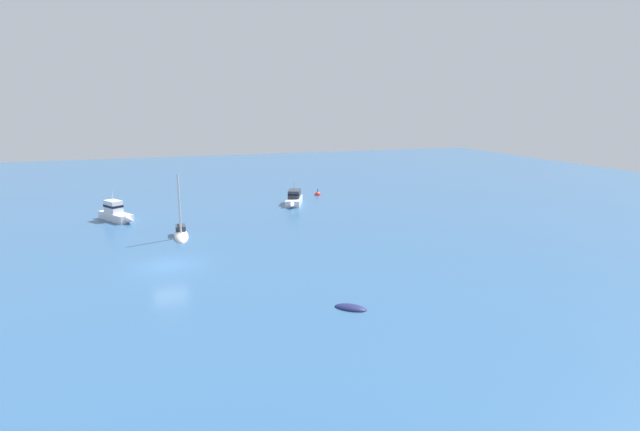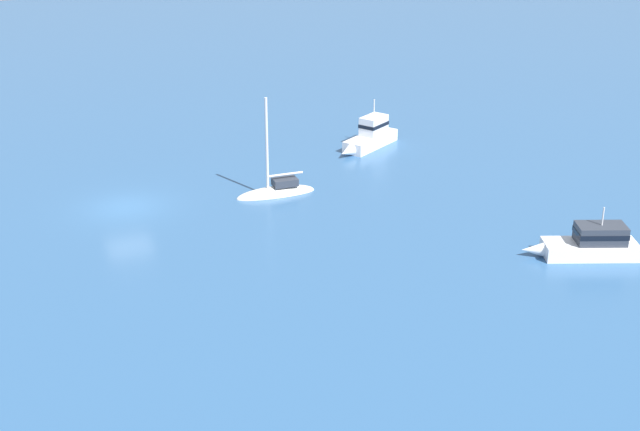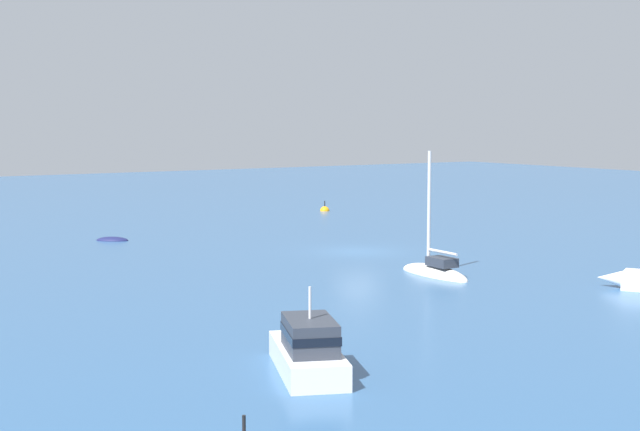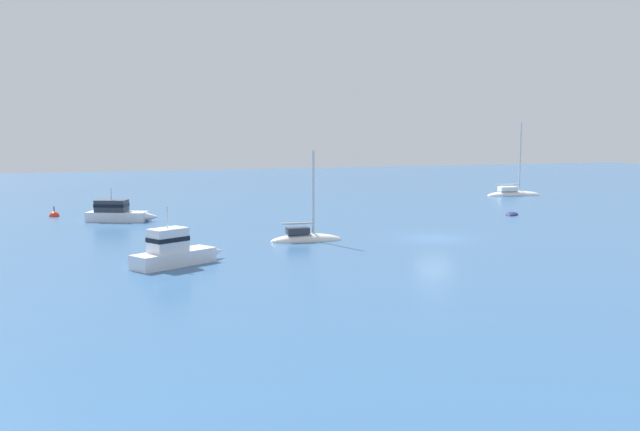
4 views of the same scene
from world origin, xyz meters
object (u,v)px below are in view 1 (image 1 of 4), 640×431
(ketch, at_px, (181,235))
(rib, at_px, (351,309))
(motor_cruiser, at_px, (116,213))
(motor_cruiser_1, at_px, (294,198))
(mooring_buoy, at_px, (318,195))

(ketch, bearing_deg, rib, 24.64)
(motor_cruiser, bearing_deg, motor_cruiser_1, 65.23)
(ketch, distance_m, motor_cruiser, 10.57)
(ketch, height_order, motor_cruiser, ketch)
(ketch, bearing_deg, motor_cruiser, -144.23)
(motor_cruiser, height_order, motor_cruiser_1, motor_cruiser)
(ketch, distance_m, rib, 21.66)
(motor_cruiser_1, xyz_separation_m, mooring_buoy, (4.73, -4.58, -0.67))
(motor_cruiser, distance_m, mooring_buoy, 25.13)
(ketch, distance_m, motor_cruiser_1, 17.63)
(ketch, relative_size, motor_cruiser_1, 1.11)
(motor_cruiser_1, bearing_deg, rib, 12.10)
(rib, bearing_deg, motor_cruiser_1, -58.98)
(motor_cruiser, height_order, mooring_buoy, motor_cruiser)
(ketch, height_order, rib, ketch)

